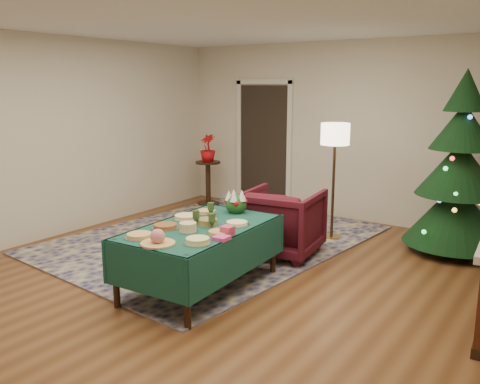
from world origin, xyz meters
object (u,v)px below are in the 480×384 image
Objects in this scene: armchair at (282,219)px; floor_lamp at (335,141)px; buffet_table at (201,239)px; side_table at (208,184)px; gift_box at (227,231)px; christmas_tree at (459,172)px; potted_plant at (208,154)px.

armchair is 0.58× the size of floor_lamp.
side_table is at bearing 127.21° from buffet_table.
gift_box is at bearing -49.06° from side_table.
buffet_table is 2.31× the size of side_table.
side_table is at bearing 167.60° from floor_lamp.
side_table is 4.14m from christmas_tree.
potted_plant is 0.21× the size of christmas_tree.
gift_box is 4.06m from potted_plant.
gift_box is 0.23× the size of potted_plant.
christmas_tree is at bearing 63.26° from gift_box.
gift_box is at bearing 92.66° from armchair.
potted_plant reaches higher than buffet_table.
armchair is 0.40× the size of christmas_tree.
potted_plant is (-2.59, 0.57, -0.43)m from floor_lamp.
armchair reaches higher than side_table.
gift_box is 2.57m from floor_lamp.
floor_lamp is 3.37× the size of potted_plant.
christmas_tree is (1.42, 2.82, 0.30)m from gift_box.
christmas_tree is at bearing -150.01° from armchair.
floor_lamp reaches higher than buffet_table.
gift_box is at bearing -13.29° from buffet_table.
side_table is 0.34× the size of christmas_tree.
buffet_table is 1.41m from armchair.
potted_plant is (0.00, 0.00, 0.52)m from side_table.
armchair is (-0.28, 1.50, -0.26)m from gift_box.
christmas_tree is at bearing 56.19° from buffet_table.
floor_lamp is at bearing 91.61° from gift_box.
christmas_tree is at bearing -3.39° from potted_plant.
potted_plant is at bearing 130.94° from gift_box.
gift_box is 3.18m from christmas_tree.
floor_lamp is (0.21, 0.99, 0.87)m from armchair.
buffet_table is 16.56× the size of gift_box.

